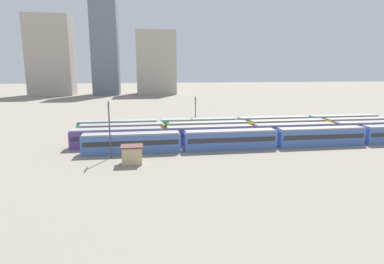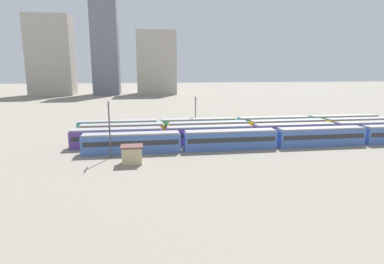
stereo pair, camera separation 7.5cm
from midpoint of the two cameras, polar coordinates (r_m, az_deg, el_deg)
name	(u,v)px [view 1 (the left image)]	position (r m, az deg, el deg)	size (l,w,h in m)	color
ground_plane	(120,144)	(69.07, -12.63, -2.03)	(600.00, 600.00, 0.00)	gray
train_track_0	(320,136)	(70.48, 21.74, -0.71)	(93.60, 3.06, 3.75)	#4C70BC
train_track_1	(294,132)	(73.50, 17.63, 0.02)	(93.60, 3.06, 3.75)	#6B429E
train_track_2	(325,126)	(82.91, 22.43, 0.91)	(112.50, 3.06, 3.75)	yellow
train_track_3	(237,125)	(79.43, 7.89, 1.23)	(74.70, 3.06, 3.75)	teal
catenary_pole_0	(109,127)	(57.46, -14.43, 0.87)	(0.24, 3.20, 9.94)	#4C4C51
catenary_pole_1	(195,112)	(79.67, 0.57, 3.55)	(0.24, 3.20, 8.73)	#4C4C51
signal_hut	(132,154)	(54.03, -10.59, -3.91)	(3.60, 3.00, 3.04)	#C6B284
distant_building_0	(51,56)	(211.22, -23.74, 12.24)	(24.63, 16.78, 45.86)	#B2A899
distant_building_1	(105,48)	(205.87, -15.10, 14.09)	(15.14, 18.02, 54.83)	slate
distant_building_2	(156,63)	(204.65, -6.41, 12.04)	(23.68, 18.91, 37.90)	#B2A899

